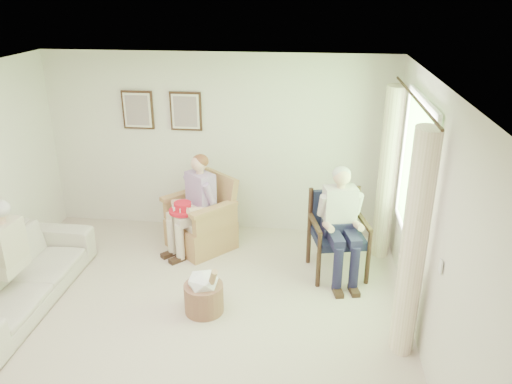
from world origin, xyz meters
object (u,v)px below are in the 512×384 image
sofa (16,277)px  red_hat (183,209)px  wood_armchair (338,230)px  hatbox (204,292)px  person_wicker (198,198)px  person_sofa (1,252)px  wicker_armchair (201,225)px  person_dark (340,217)px

sofa → red_hat: bearing=-50.9°
wood_armchair → hatbox: 1.89m
wood_armchair → sofa: size_ratio=0.45×
red_hat → wood_armchair: bearing=-3.9°
person_wicker → person_sofa: (-1.80, -1.62, -0.03)m
wicker_armchair → person_dark: 2.02m
wood_armchair → hatbox: size_ratio=1.59×
wicker_armchair → person_sofa: person_sofa is taller
person_dark → hatbox: person_dark is taller
wicker_armchair → person_sofa: (-1.80, -1.76, 0.43)m
person_sofa → hatbox: size_ratio=2.01×
person_wicker → person_dark: (1.87, -0.45, 0.05)m
sofa → person_sofa: 0.45m
person_dark → person_wicker: bearing=153.5°
wicker_armchair → hatbox: (0.36, -1.52, -0.07)m
wicker_armchair → person_dark: person_dark is taller
person_sofa → red_hat: (1.63, 1.48, -0.07)m
wood_armchair → red_hat: (-2.04, 0.14, 0.12)m
wicker_armchair → red_hat: 0.49m
wood_armchair → person_sofa: (-3.67, -1.34, 0.19)m
sofa → wood_armchair: bearing=-72.2°
wicker_armchair → hatbox: wicker_armchair is taller
wicker_armchair → wood_armchair: bearing=29.4°
wood_armchair → person_wicker: 1.90m
red_hat → hatbox: bearing=-66.6°
red_hat → wicker_armchair: bearing=57.8°
sofa → person_wicker: size_ratio=1.70×
sofa → person_wicker: bearing=-50.9°
person_wicker → hatbox: 1.52m
wicker_armchair → person_wicker: bearing=-48.1°
hatbox → person_sofa: bearing=-173.7°
person_dark → red_hat: (-2.04, 0.31, -0.14)m
person_wicker → red_hat: 0.24m
wood_armchair → person_sofa: bearing=-172.9°
wood_armchair → person_dark: 0.31m
sofa → person_wicker: person_wicker is taller
wood_armchair → person_wicker: person_wicker is taller
sofa → wicker_armchair: bearing=-48.4°
red_hat → sofa: bearing=-140.9°
sofa → person_sofa: size_ratio=1.74×
wicker_armchair → person_sofa: bearing=-93.8°
person_sofa → hatbox: (2.16, 0.24, -0.50)m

